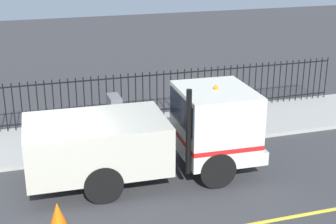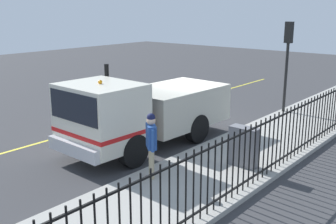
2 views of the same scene
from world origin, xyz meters
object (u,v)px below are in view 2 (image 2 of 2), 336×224
at_px(worker_standing, 151,139).
at_px(traffic_cone, 157,112).
at_px(work_truck, 139,110).
at_px(utility_cabinet, 244,147).
at_px(traffic_light_near, 288,48).

distance_m(worker_standing, traffic_cone, 6.05).
bearing_deg(worker_standing, work_truck, 0.36).
distance_m(work_truck, traffic_cone, 3.55).
bearing_deg(utility_cabinet, traffic_light_near, 105.24).
relative_size(traffic_light_near, utility_cabinet, 3.33).
height_order(worker_standing, utility_cabinet, worker_standing).
xyz_separation_m(work_truck, traffic_light_near, (1.68, 7.04, 1.49)).
xyz_separation_m(traffic_light_near, utility_cabinet, (1.77, -6.50, -2.08)).
relative_size(work_truck, worker_standing, 3.60).
xyz_separation_m(traffic_light_near, traffic_cone, (-3.48, -4.13, -2.44)).
distance_m(worker_standing, traffic_light_near, 8.88).
height_order(traffic_light_near, utility_cabinet, traffic_light_near).
bearing_deg(worker_standing, traffic_light_near, -47.66).
bearing_deg(worker_standing, utility_cabinet, -82.24).
xyz_separation_m(worker_standing, utility_cabinet, (1.41, 2.24, -0.49)).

